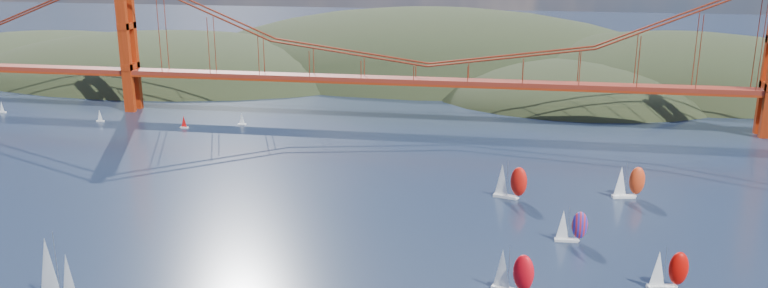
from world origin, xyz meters
TOP-DOWN VIEW (x-y plane):
  - headlands at (44.95, 278.29)m, footprint 725.00×225.00m
  - bridge at (-1.75, 180.00)m, footprint 552.00×12.00m
  - sloop_navy at (-55.76, 24.38)m, footprint 10.20×6.38m
  - racer_0 at (32.18, 43.73)m, footprint 8.93×5.81m
  - racer_1 at (63.40, 50.64)m, footprint 8.20×4.08m
  - racer_3 at (63.33, 105.37)m, footprint 8.92×4.79m
  - racer_5 at (31.40, 99.62)m, footprint 9.35×5.44m
  - racer_rwb at (45.72, 72.09)m, footprint 7.50×3.10m
  - distant_boat_0 at (-169.79, 166.46)m, footprint 3.00×2.00m
  - distant_boat_1 at (-123.43, 159.56)m, footprint 3.00×2.00m
  - distant_boat_2 at (-87.75, 155.87)m, footprint 3.00×2.00m
  - distant_boat_3 at (-68.12, 163.61)m, footprint 3.00×2.00m

SIDE VIEW (x-z plane):
  - headlands at x=44.95m, z-range -60.46..35.54m
  - distant_boat_0 at x=-169.79m, z-range 0.06..4.76m
  - distant_boat_1 at x=-123.43m, z-range 0.06..4.76m
  - distant_boat_2 at x=-87.75m, z-range 0.06..4.76m
  - distant_boat_3 at x=-68.12m, z-range 0.06..4.76m
  - racer_rwb at x=45.72m, z-range -0.24..8.36m
  - racer_1 at x=63.40m, z-range -0.25..8.97m
  - racer_0 at x=32.18m, z-range -0.27..9.71m
  - racer_3 at x=63.33m, z-range -0.27..9.73m
  - racer_5 at x=31.40m, z-range -0.29..10.19m
  - sloop_navy at x=-55.76m, z-range -0.89..14.37m
  - bridge at x=-1.75m, z-range 4.73..59.73m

